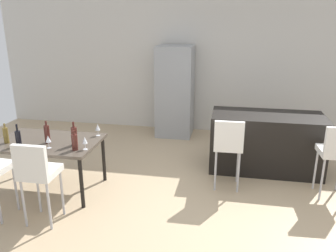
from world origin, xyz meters
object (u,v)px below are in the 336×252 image
Objects in this scene: dining_chair_far at (37,171)px; wine_glass_left at (98,127)px; bar_chair_left at (228,143)px; wine_bottle_middle at (18,138)px; wine_bottle_near at (74,136)px; wine_bottle_corner at (75,142)px; kitchen_island at (266,142)px; refrigerator at (175,91)px; dining_table at (48,145)px; wine_glass_end at (85,140)px; wine_bottle_inner at (47,134)px; wine_glass_right at (48,139)px; wine_bottle_far at (6,135)px.

wine_glass_left is (0.29, 1.15, 0.17)m from dining_chair_far.
bar_chair_left reaches higher than wine_bottle_middle.
wine_bottle_near reaches higher than wine_bottle_corner.
kitchen_island is 9.96× the size of wine_glass_left.
dining_chair_far is 0.84m from wine_bottle_middle.
wine_bottle_near is at bearing -107.87° from refrigerator.
dining_table is at bearing -116.37° from refrigerator.
wine_glass_left is (-1.86, -0.15, 0.17)m from bar_chair_left.
dining_table is 0.70m from wine_glass_end.
dining_chair_far is at bearing -148.80° from bar_chair_left.
refrigerator is at bearing 64.90° from wine_bottle_inner.
wine_bottle_middle is (-2.75, -0.73, 0.15)m from bar_chair_left.
wine_bottle_near is at bearing 30.49° from wine_glass_right.
wine_bottle_middle is 1.13× the size of wine_bottle_corner.
wine_bottle_inner is 1.78× the size of wine_glass_end.
wine_glass_end is 0.09× the size of refrigerator.
wine_bottle_near reaches higher than wine_bottle_middle.
wine_bottle_middle is at bearing -150.57° from wine_bottle_inner.
wine_bottle_inner is at bearing -167.21° from bar_chair_left.
wine_bottle_inner is 0.21m from wine_glass_right.
wine_bottle_corner reaches higher than dining_table.
wine_bottle_near is at bearing 6.07° from wine_bottle_far.
wine_glass_right is (-0.16, 0.58, 0.17)m from dining_chair_far.
wine_bottle_near is (0.45, -0.07, 0.19)m from dining_table.
refrigerator is at bearing 73.82° from dining_chair_far.
dining_table is 8.15× the size of wine_glass_right.
dining_chair_far reaches higher than kitchen_island.
bar_chair_left is 6.03× the size of wine_glass_right.
wine_bottle_near reaches higher than wine_glass_left.
wine_bottle_near is 0.40m from wine_bottle_inner.
kitchen_island is at bearing -39.72° from refrigerator.
wine_glass_right is at bearing -56.48° from dining_table.
bar_chair_left reaches higher than dining_table.
dining_chair_far is at bearing -44.05° from wine_bottle_middle.
bar_chair_left is 2.52m from dining_table.
dining_table is 0.72m from wine_glass_left.
wine_bottle_near is 0.33m from wine_glass_right.
wine_bottle_middle is 0.98× the size of wine_bottle_inner.
bar_chair_left is at bearing 17.50° from wine_glass_right.
wine_glass_left is 2.48m from refrigerator.
refrigerator is at bearing 68.14° from wine_glass_right.
wine_glass_left is at bearing 24.70° from wine_bottle_far.
wine_bottle_middle reaches higher than wine_glass_end.
wine_bottle_middle reaches higher than kitchen_island.
wine_bottle_corner is at bearing 1.10° from wine_glass_right.
kitchen_island is at bearing 23.88° from wine_bottle_inner.
wine_bottle_far is at bearing 176.64° from wine_bottle_corner.
wine_bottle_far is 1.60× the size of wine_glass_right.
wine_bottle_middle is at bearing 135.95° from dining_chair_far.
bar_chair_left is 3.23× the size of wine_bottle_near.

